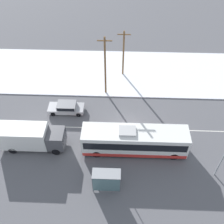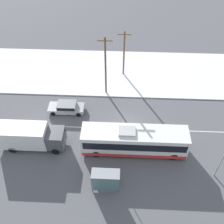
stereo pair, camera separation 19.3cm
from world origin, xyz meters
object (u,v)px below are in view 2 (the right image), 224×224
Objects in this scene: utility_pole_roadside at (106,66)px; utility_pole_snowlot at (124,53)px; sedan_car at (67,107)px; pedestrian_at_stop at (115,173)px; box_truck at (29,136)px; bus_shelter at (105,180)px; city_bus at (134,141)px.

utility_pole_roadside reaches higher than utility_pole_snowlot.
pedestrian_at_stop reaches higher than sedan_car.
sedan_car is (3.09, 5.68, -0.93)m from box_truck.
pedestrian_at_stop is at bearing 124.84° from sedan_car.
city_bus is at bearing 60.24° from bus_shelter.
utility_pole_snowlot is at bearing 85.59° from bus_shelter.
bus_shelter is at bearing -125.83° from pedestrian_at_stop.
sedan_car is 0.64× the size of utility_pole_snowlot.
city_bus is at bearing -0.30° from box_truck.
box_truck is 6.53m from sedan_car.
pedestrian_at_stop is at bearing 54.17° from bus_shelter.
sedan_car is 2.90× the size of pedestrian_at_stop.
utility_pole_roadside reaches higher than bus_shelter.
utility_pole_snowlot is (0.57, 17.67, 2.77)m from pedestrian_at_stop.
bus_shelter is at bearing 118.03° from sedan_car.
city_bus reaches higher than bus_shelter.
utility_pole_roadside is (4.83, 3.89, 3.75)m from sedan_car.
bus_shelter is 14.89m from utility_pole_roadside.
utility_pole_snowlot is at bearing 61.61° from utility_pole_roadside.
utility_pole_roadside reaches higher than sedan_car.
pedestrian_at_stop is 0.57× the size of bus_shelter.
city_bus is 4.17× the size of bus_shelter.
bus_shelter is (-0.89, -1.23, 0.71)m from pedestrian_at_stop.
city_bus is 4.26m from pedestrian_at_stop.
sedan_car is 0.53× the size of utility_pole_roadside.
sedan_car is 11.28m from utility_pole_snowlot.
utility_pole_snowlot reaches higher than sedan_car.
city_bus is at bearing 62.44° from pedestrian_at_stop.
utility_pole_snowlot is (2.33, 4.30, -0.77)m from utility_pole_roadside.
utility_pole_roadside is at bearing 97.50° from pedestrian_at_stop.
utility_pole_snowlot is (1.46, 18.90, 2.06)m from bus_shelter.
sedan_car is (-8.54, 5.74, -0.85)m from city_bus.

